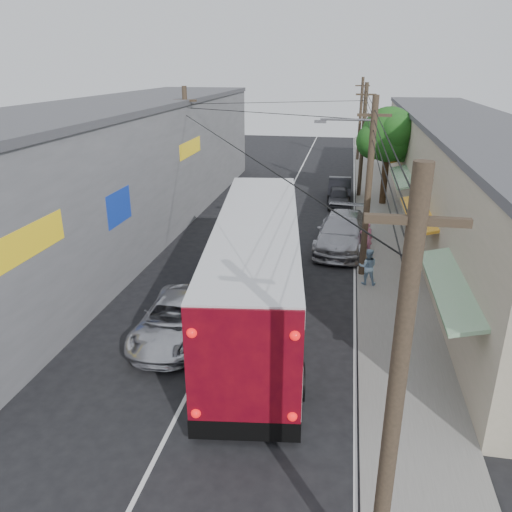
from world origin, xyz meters
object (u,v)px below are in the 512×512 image
(jeepney, at_px, (176,319))
(parked_car_mid, at_px, (339,197))
(coach_bus, at_px, (257,268))
(pedestrian_far, at_px, (368,267))
(parked_car_far, at_px, (339,189))
(parked_suv, at_px, (342,232))
(pedestrian_near, at_px, (366,238))

(jeepney, bearing_deg, parked_car_mid, 72.63)
(coach_bus, distance_m, pedestrian_far, 5.73)
(parked_car_far, xyz_separation_m, pedestrian_far, (1.60, -15.12, 0.18))
(parked_car_mid, bearing_deg, coach_bus, -101.79)
(coach_bus, bearing_deg, parked_suv, 63.01)
(parked_car_mid, bearing_deg, pedestrian_far, -86.11)
(pedestrian_near, distance_m, pedestrian_far, 3.72)
(pedestrian_near, xyz_separation_m, pedestrian_far, (0.00, -3.72, -0.06))
(parked_suv, relative_size, parked_car_mid, 1.61)
(parked_suv, bearing_deg, parked_car_far, 96.73)
(parked_suv, xyz_separation_m, pedestrian_near, (1.21, -1.06, 0.10))
(pedestrian_near, bearing_deg, parked_car_mid, -79.81)
(parked_car_mid, xyz_separation_m, pedestrian_far, (1.60, -13.22, 0.29))
(jeepney, relative_size, parked_car_far, 1.12)
(jeepney, bearing_deg, pedestrian_far, 37.95)
(parked_suv, height_order, parked_car_far, parked_suv)
(jeepney, relative_size, pedestrian_far, 3.15)
(parked_car_far, distance_m, pedestrian_far, 15.21)
(parked_car_mid, relative_size, parked_car_far, 0.83)
(jeepney, distance_m, pedestrian_far, 8.87)
(parked_suv, xyz_separation_m, pedestrian_far, (1.21, -4.78, 0.04))
(parked_car_far, height_order, pedestrian_far, pedestrian_far)
(parked_car_far, bearing_deg, coach_bus, -98.66)
(pedestrian_near, bearing_deg, pedestrian_far, 90.63)
(pedestrian_far, bearing_deg, parked_car_far, -84.19)
(jeepney, xyz_separation_m, parked_car_far, (5.20, 20.81, 0.04))
(jeepney, distance_m, parked_car_far, 21.45)
(coach_bus, distance_m, jeepney, 3.53)
(jeepney, relative_size, parked_car_mid, 1.35)
(parked_car_far, bearing_deg, pedestrian_near, -82.76)
(parked_car_mid, distance_m, pedestrian_near, 9.64)
(parked_car_far, bearing_deg, parked_suv, -88.61)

